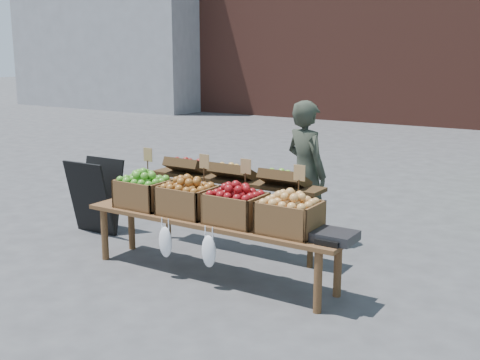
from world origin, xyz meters
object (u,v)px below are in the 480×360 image
Objects in this scene: crate_golden_apples at (144,193)px; crate_red_apples at (236,208)px; vendor at (306,173)px; display_bench at (212,248)px; crate_green_apples at (290,217)px; back_table at (234,204)px; crate_russet_pears at (188,200)px; chalkboard_sign at (95,196)px; weighing_scale at (335,236)px.

crate_golden_apples is 1.10m from crate_red_apples.
vendor is 3.18× the size of crate_golden_apples.
crate_green_apples reaches higher than display_bench.
vendor is at bearing 111.28° from crate_green_apples.
crate_red_apples is (1.10, 0.00, 0.00)m from crate_golden_apples.
vendor is 0.76× the size of back_table.
chalkboard_sign is at bearing 165.71° from crate_russet_pears.
chalkboard_sign is 3.25m from weighing_scale.
chalkboard_sign is at bearing 167.64° from display_bench.
chalkboard_sign reaches higher than crate_red_apples.
weighing_scale is (2.07, 0.00, -0.10)m from crate_golden_apples.
chalkboard_sign is 1.77× the size of crate_red_apples.
weighing_scale is (1.25, 0.00, 0.33)m from display_bench.
crate_green_apples is at bearing 0.00° from crate_golden_apples.
crate_red_apples is at bearing -12.32° from chalkboard_sign.
back_table is (-0.49, -0.69, -0.28)m from vendor.
back_table is 0.96m from crate_golden_apples.
crate_green_apples is at bearing -10.21° from chalkboard_sign.
crate_russet_pears is at bearing 93.12° from vendor.
crate_russet_pears is at bearing -15.72° from chalkboard_sign.
crate_russet_pears is 1.00× the size of crate_red_apples.
vendor is 0.89m from back_table.
crate_golden_apples is at bearing 180.00° from weighing_scale.
back_table is 4.20× the size of crate_green_apples.
chalkboard_sign reaches higher than crate_golden_apples.
crate_green_apples is at bearing 180.00° from weighing_scale.
chalkboard_sign is 2.02m from display_bench.
chalkboard_sign reaches higher than crate_russet_pears.
display_bench is 0.51m from crate_russet_pears.
display_bench is 0.51m from crate_red_apples.
crate_russet_pears is 1.47× the size of weighing_scale.
display_bench is (-0.27, -1.41, -0.51)m from vendor.
back_table is (1.75, 0.29, 0.08)m from chalkboard_sign.
back_table is at bearing 124.32° from crate_red_apples.
vendor is at bearing 124.62° from weighing_scale.
back_table is at bearing 106.74° from display_bench.
weighing_scale is at bearing 0.00° from crate_russet_pears.
display_bench is at bearing 180.00° from crate_green_apples.
back_table is 0.75m from crate_russet_pears.
chalkboard_sign is at bearing -170.65° from back_table.
crate_russet_pears is at bearing 180.00° from crate_red_apples.
crate_golden_apples is 1.00× the size of crate_green_apples.
crate_green_apples is (0.55, -1.41, -0.09)m from vendor.
vendor reaches higher than crate_russet_pears.
crate_golden_apples is at bearing 180.00° from crate_green_apples.
display_bench is (0.22, -0.72, -0.24)m from back_table.
weighing_scale is (1.52, 0.00, -0.10)m from crate_russet_pears.
vendor is 1.80× the size of chalkboard_sign.
back_table reaches higher than chalkboard_sign.
chalkboard_sign is 1.77× the size of crate_golden_apples.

